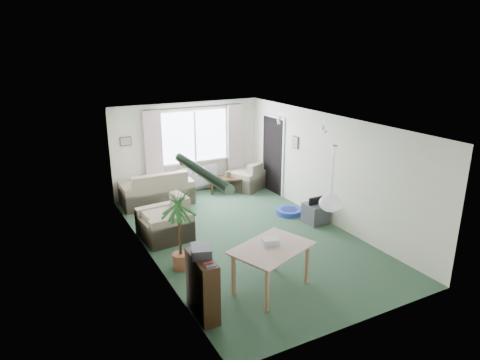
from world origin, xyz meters
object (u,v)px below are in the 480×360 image
sofa (156,187)px  dining_table (271,268)px  pet_bed (289,211)px  houseplant (180,229)px  tv_cube (315,213)px  coffee_table (226,184)px  bookshelf (202,286)px  armchair_corner (246,175)px  armchair_left (164,218)px

sofa → dining_table: size_ratio=1.47×
sofa → pet_bed: (2.52, -2.11, -0.37)m
houseplant → tv_cube: houseplant is taller
coffee_table → houseplant: size_ratio=0.59×
bookshelf → pet_bed: bearing=40.8°
armchair_corner → dining_table: 5.06m
sofa → pet_bed: bearing=140.8°
houseplant → pet_bed: houseplant is taller
bookshelf → coffee_table: bearing=62.5°
coffee_table → houseplant: houseplant is taller
armchair_corner → coffee_table: bearing=-28.1°
dining_table → armchair_left: bearing=108.9°
armchair_left → bookshelf: bearing=-11.9°
houseplant → tv_cube: (3.35, 0.53, -0.54)m
armchair_left → sofa: bearing=162.3°
coffee_table → tv_cube: 2.93m
bookshelf → pet_bed: size_ratio=1.58×
coffee_table → pet_bed: (0.60, -2.11, -0.14)m
sofa → houseplant: size_ratio=1.13×
armchair_corner → bookshelf: bookshelf is taller
bookshelf → tv_cube: bookshelf is taller
sofa → armchair_corner: bearing=-179.8°
armchair_corner → tv_cube: size_ratio=1.74×
bookshelf → dining_table: 1.26m
houseplant → dining_table: houseplant is taller
armchair_left → coffee_table: (2.37, 2.00, -0.23)m
armchair_corner → tv_cube: 2.80m
pet_bed → coffee_table: bearing=105.8°
bookshelf → tv_cube: 4.05m
armchair_corner → houseplant: bearing=21.0°
pet_bed → bookshelf: bearing=-141.3°
armchair_left → houseplant: bearing=-11.3°
armchair_left → dining_table: (0.91, -2.65, -0.07)m
sofa → tv_cube: sofa is taller
bookshelf → sofa: bearing=82.7°
sofa → pet_bed: size_ratio=2.88×
armchair_corner → houseplant: 4.57m
armchair_corner → armchair_left: 3.57m
coffee_table → tv_cube: tv_cube is taller
armchair_corner → dining_table: size_ratio=0.72×
armchair_left → pet_bed: bearing=82.9°
sofa → armchair_corner: size_ratio=2.04×
coffee_table → houseplant: 4.22m
dining_table → tv_cube: dining_table is taller
pet_bed → houseplant: bearing=-158.6°
armchair_left → pet_bed: size_ratio=1.63×
coffee_table → bookshelf: size_ratio=0.96×
tv_cube → armchair_corner: bearing=94.1°
tv_cube → pet_bed: (-0.23, 0.70, -0.16)m
bookshelf → tv_cube: bearing=31.1°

